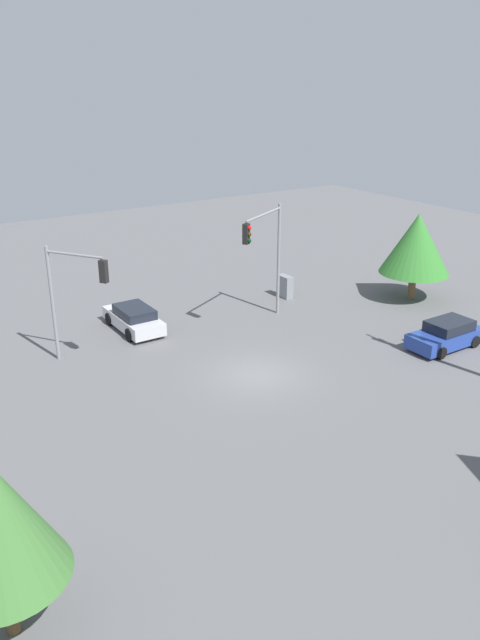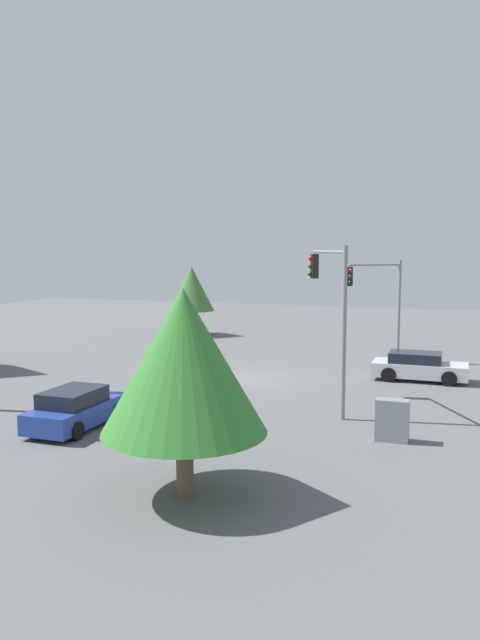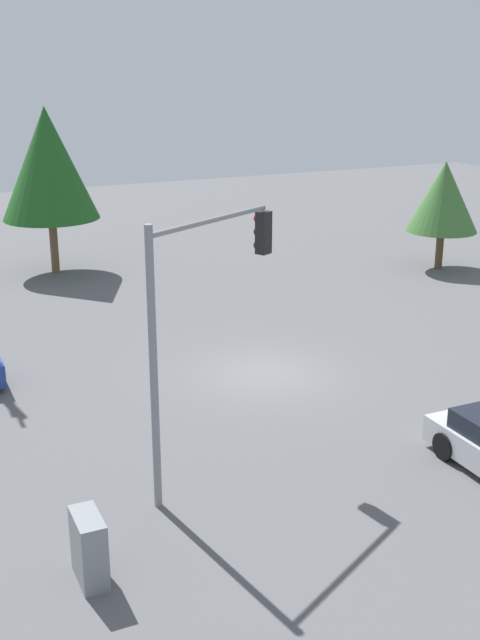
{
  "view_description": "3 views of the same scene",
  "coord_description": "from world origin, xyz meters",
  "px_view_note": "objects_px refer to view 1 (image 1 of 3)",
  "views": [
    {
      "loc": [
        -21.57,
        15.23,
        13.09
      ],
      "look_at": [
        0.91,
        0.38,
        2.56
      ],
      "focal_mm": 35.0,
      "sensor_mm": 36.0,
      "label": 1
    },
    {
      "loc": [
        10.1,
        -28.59,
        6.41
      ],
      "look_at": [
        -0.22,
        0.67,
        2.84
      ],
      "focal_mm": 35.0,
      "sensor_mm": 36.0,
      "label": 2
    },
    {
      "loc": [
        21.5,
        -10.68,
        9.82
      ],
      "look_at": [
        0.41,
        -1.07,
        2.1
      ],
      "focal_mm": 45.0,
      "sensor_mm": 36.0,
      "label": 3
    }
  ],
  "objects_px": {
    "sedan_blue": "(446,335)",
    "sedan_silver": "(134,318)",
    "electrical_cabinet": "(285,287)",
    "traffic_signal_main": "(267,246)",
    "traffic_signal_cross": "(73,287)"
  },
  "relations": [
    {
      "from": "traffic_signal_cross",
      "to": "traffic_signal_main",
      "type": "bearing_deg",
      "value": 53.0
    },
    {
      "from": "sedan_blue",
      "to": "sedan_silver",
      "type": "xyz_separation_m",
      "value": [
        11.08,
        12.46,
        -0.01
      ]
    },
    {
      "from": "sedan_silver",
      "to": "electrical_cabinet",
      "type": "bearing_deg",
      "value": -1.21
    },
    {
      "from": "sedan_silver",
      "to": "traffic_signal_cross",
      "type": "bearing_deg",
      "value": -147.81
    },
    {
      "from": "sedan_silver",
      "to": "traffic_signal_cross",
      "type": "xyz_separation_m",
      "value": [
        -2.51,
        3.99,
        3.26
      ]
    },
    {
      "from": "traffic_signal_cross",
      "to": "electrical_cabinet",
      "type": "height_order",
      "value": "traffic_signal_cross"
    },
    {
      "from": "traffic_signal_main",
      "to": "traffic_signal_cross",
      "type": "bearing_deg",
      "value": -31.36
    },
    {
      "from": "traffic_signal_cross",
      "to": "sedan_blue",
      "type": "bearing_deg",
      "value": 28.29
    },
    {
      "from": "sedan_blue",
      "to": "traffic_signal_main",
      "type": "distance_m",
      "value": 10.55
    },
    {
      "from": "sedan_blue",
      "to": "electrical_cabinet",
      "type": "height_order",
      "value": "sedan_blue"
    },
    {
      "from": "traffic_signal_main",
      "to": "electrical_cabinet",
      "type": "relative_size",
      "value": 4.61
    },
    {
      "from": "sedan_blue",
      "to": "traffic_signal_main",
      "type": "height_order",
      "value": "traffic_signal_main"
    },
    {
      "from": "traffic_signal_cross",
      "to": "electrical_cabinet",
      "type": "bearing_deg",
      "value": 64.93
    },
    {
      "from": "traffic_signal_main",
      "to": "electrical_cabinet",
      "type": "bearing_deg",
      "value": -169.82
    },
    {
      "from": "sedan_silver",
      "to": "electrical_cabinet",
      "type": "relative_size",
      "value": 3.16
    }
  ]
}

